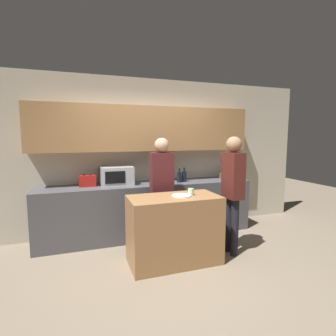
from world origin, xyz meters
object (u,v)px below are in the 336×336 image
bottle_1 (179,177)px  plate_on_island (181,196)px  cup_0 (191,192)px  toaster (87,181)px  person_left (233,185)px  microwave (117,176)px  bottle_2 (184,176)px  potted_plant (223,168)px  bottle_0 (169,175)px  person_center (162,182)px

bottle_1 → plate_on_island: size_ratio=0.95×
cup_0 → plate_on_island: bearing=-173.0°
toaster → plate_on_island: 1.63m
toaster → person_left: person_left is taller
plate_on_island → person_left: size_ratio=0.15×
microwave → bottle_2: (1.16, -0.10, -0.05)m
microwave → plate_on_island: bearing=-59.0°
microwave → potted_plant: size_ratio=1.32×
potted_plant → bottle_0: size_ratio=1.40×
microwave → bottle_2: bearing=-5.2°
bottle_1 → plate_on_island: 1.07m
bottle_2 → microwave: bearing=174.8°
microwave → bottle_1: size_ratio=2.10×
potted_plant → person_left: person_left is taller
microwave → toaster: size_ratio=2.00×
microwave → bottle_1: (1.05, -0.14, -0.06)m
bottle_0 → bottle_2: (0.23, -0.15, -0.01)m
microwave → bottle_1: 1.06m
bottle_1 → cup_0: size_ratio=2.72×
bottle_1 → person_left: 1.09m
toaster → person_center: person_center is taller
toaster → potted_plant: size_ratio=0.66×
potted_plant → bottle_0: bearing=177.4°
bottle_1 → person_left: size_ratio=0.15×
potted_plant → bottle_1: bearing=-171.6°
potted_plant → bottle_0: potted_plant is taller
plate_on_island → person_left: person_left is taller
toaster → potted_plant: potted_plant is taller
person_left → bottle_0: bearing=25.5°
person_left → plate_on_island: bearing=91.0°
toaster → plate_on_island: (1.15, -1.15, -0.08)m
bottle_1 → plate_on_island: bottle_1 is taller
bottle_2 → cup_0: 1.07m
bottle_2 → person_left: (0.31, -1.04, 0.01)m
bottle_0 → person_left: (0.54, -1.20, -0.00)m
potted_plant → person_left: 1.27m
bottle_0 → person_left: bearing=-65.6°
plate_on_island → cup_0: cup_0 is taller
plate_on_island → bottle_0: bearing=78.5°
bottle_2 → person_left: person_left is taller
bottle_2 → person_center: size_ratio=0.15×
microwave → person_center: (0.60, -0.56, -0.06)m
plate_on_island → potted_plant: bearing=41.1°
person_center → bottle_2: bearing=-139.7°
potted_plant → cup_0: (-1.17, -1.13, -0.15)m
plate_on_island → cup_0: (0.14, 0.02, 0.04)m
microwave → bottle_0: 0.93m
bottle_2 → person_center: person_center is taller
bottle_0 → potted_plant: bearing=-2.6°
cup_0 → bottle_0: bearing=85.1°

